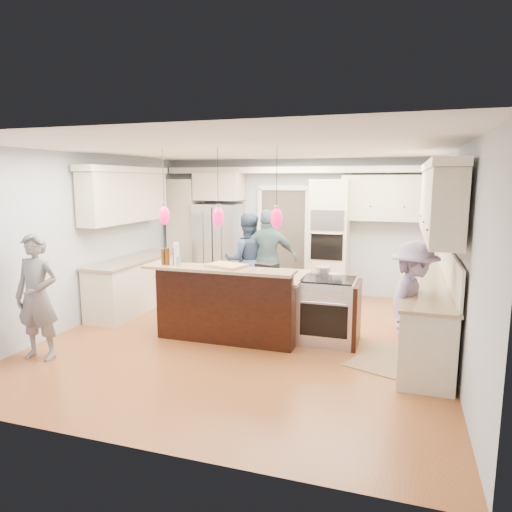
{
  "coord_description": "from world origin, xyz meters",
  "views": [
    {
      "loc": [
        2.07,
        -6.11,
        2.27
      ],
      "look_at": [
        0.0,
        0.35,
        1.15
      ],
      "focal_mm": 32.0,
      "sensor_mm": 36.0,
      "label": 1
    }
  ],
  "objects_px": {
    "refrigerator": "(219,247)",
    "kitchen_island": "(234,302)",
    "person_far_left": "(247,260)",
    "person_bar_end": "(37,297)",
    "island_range": "(330,311)"
  },
  "relations": [
    {
      "from": "island_range",
      "to": "person_bar_end",
      "type": "bearing_deg",
      "value": -153.25
    },
    {
      "from": "kitchen_island",
      "to": "refrigerator",
      "type": "bearing_deg",
      "value": 116.89
    },
    {
      "from": "refrigerator",
      "to": "person_far_left",
      "type": "bearing_deg",
      "value": -46.67
    },
    {
      "from": "island_range",
      "to": "person_bar_end",
      "type": "xyz_separation_m",
      "value": [
        -3.46,
        -1.74,
        0.36
      ]
    },
    {
      "from": "refrigerator",
      "to": "kitchen_island",
      "type": "relative_size",
      "value": 0.86
    },
    {
      "from": "person_bar_end",
      "to": "kitchen_island",
      "type": "bearing_deg",
      "value": 33.89
    },
    {
      "from": "island_range",
      "to": "kitchen_island",
      "type": "bearing_deg",
      "value": -176.89
    },
    {
      "from": "refrigerator",
      "to": "person_bar_end",
      "type": "distance_m",
      "value": 4.3
    },
    {
      "from": "kitchen_island",
      "to": "person_bar_end",
      "type": "xyz_separation_m",
      "value": [
        -2.05,
        -1.67,
        0.33
      ]
    },
    {
      "from": "kitchen_island",
      "to": "island_range",
      "type": "height_order",
      "value": "kitchen_island"
    },
    {
      "from": "kitchen_island",
      "to": "person_far_left",
      "type": "relative_size",
      "value": 1.23
    },
    {
      "from": "kitchen_island",
      "to": "person_far_left",
      "type": "height_order",
      "value": "person_far_left"
    },
    {
      "from": "person_bar_end",
      "to": "person_far_left",
      "type": "relative_size",
      "value": 0.96
    },
    {
      "from": "person_far_left",
      "to": "kitchen_island",
      "type": "bearing_deg",
      "value": 79.92
    },
    {
      "from": "kitchen_island",
      "to": "person_bar_end",
      "type": "height_order",
      "value": "person_bar_end"
    }
  ]
}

